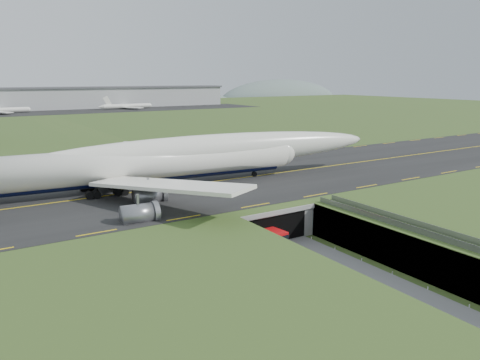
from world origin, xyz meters
TOP-DOWN VIEW (x-y plane):
  - ground at (0.00, 0.00)m, footprint 900.00×900.00m
  - airfield_deck at (0.00, 0.00)m, footprint 800.00×800.00m
  - trench_road at (0.00, -7.50)m, footprint 12.00×75.00m
  - taxiway at (0.00, 33.00)m, footprint 800.00×44.00m
  - tunnel_portal at (0.00, 16.71)m, footprint 17.00×22.30m
  - guideway at (11.00, -19.11)m, footprint 3.00×53.00m
  - jumbo_jet at (-9.46, 34.36)m, footprint 101.91×64.01m
  - shuttle_tram at (-2.39, 7.74)m, footprint 3.63×7.87m
  - cargo_terminal at (-0.10, 299.41)m, footprint 320.00×67.00m
  - distant_hills at (64.38, 430.00)m, footprint 700.00×91.00m

SIDE VIEW (x-z plane):
  - distant_hills at x=64.38m, z-range -34.00..26.00m
  - ground at x=0.00m, z-range 0.00..0.00m
  - trench_road at x=0.00m, z-range 0.00..0.20m
  - shuttle_tram at x=-2.39m, z-range 0.15..3.26m
  - airfield_deck at x=0.00m, z-range 0.00..6.00m
  - tunnel_portal at x=0.00m, z-range 0.33..6.33m
  - guideway at x=11.00m, z-range 1.80..8.85m
  - taxiway at x=0.00m, z-range 6.00..6.18m
  - jumbo_jet at x=-9.46m, z-range 1.11..22.36m
  - cargo_terminal at x=-0.10m, z-range 6.16..21.76m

